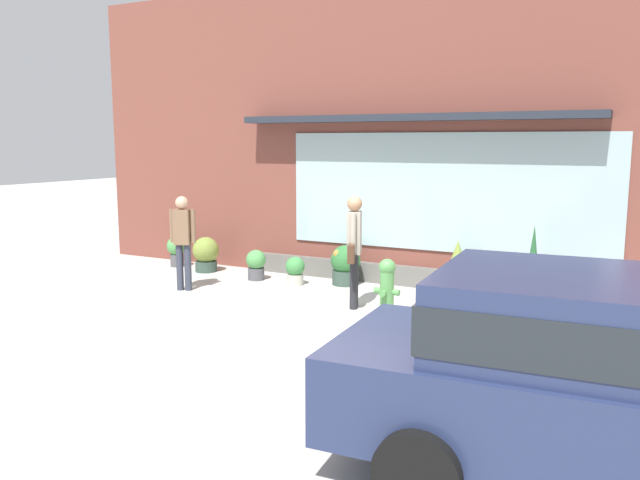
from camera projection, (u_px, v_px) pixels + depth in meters
ground_plane at (334, 328)px, 8.96m from camera, size 60.00×60.00×0.00m
curb_strip at (328, 327)px, 8.78m from camera, size 14.00×0.24×0.12m
storefront at (415, 134)px, 11.34m from camera, size 14.00×0.81×5.48m
fire_hydrant at (387, 288)px, 9.33m from camera, size 0.39×0.35×0.90m
pedestrian_with_handbag at (354, 243)px, 9.87m from camera, size 0.32×0.66×1.75m
pedestrian_passerby at (183, 236)px, 11.09m from camera, size 0.44×0.28×1.64m
parked_car_navy at (633, 376)px, 4.61m from camera, size 4.65×2.16×1.62m
potted_plant_doorstep at (457, 272)px, 10.44m from camera, size 0.52×0.52×0.99m
potted_plant_low_front at (206, 254)px, 12.78m from camera, size 0.52×0.52×0.69m
potted_plant_corner_tall at (177, 249)px, 13.30m from camera, size 0.40×0.40×0.63m
potted_plant_window_right at (345, 265)px, 11.61m from camera, size 0.54×0.54×0.72m
potted_plant_near_hydrant at (533, 269)px, 9.84m from camera, size 0.26×0.26×1.32m
potted_plant_trailing_edge at (295, 270)px, 11.60m from camera, size 0.35×0.35×0.52m
potted_plant_by_entrance at (256, 264)px, 12.02m from camera, size 0.37×0.37×0.57m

